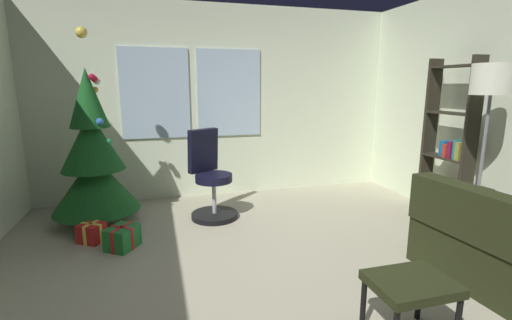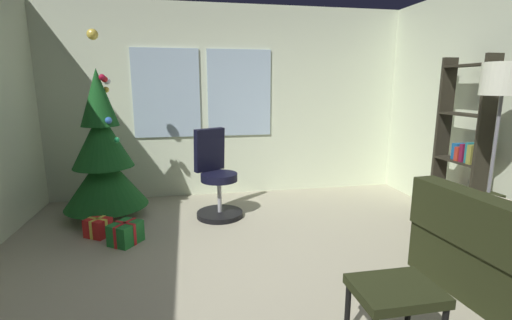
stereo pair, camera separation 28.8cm
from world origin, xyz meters
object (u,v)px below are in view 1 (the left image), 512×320
at_px(footstool, 411,288).
at_px(bookshelf, 448,153).
at_px(gift_box_green, 122,238).
at_px(holiday_tree, 93,161).
at_px(floor_lamp, 491,93).
at_px(office_chair, 211,183).
at_px(gift_box_red, 92,233).

bearing_deg(footstool, bookshelf, 43.12).
bearing_deg(gift_box_green, holiday_tree, 112.46).
bearing_deg(floor_lamp, office_chair, 147.05).
bearing_deg(gift_box_red, office_chair, 16.85).
relative_size(holiday_tree, office_chair, 2.04).
bearing_deg(gift_box_green, office_chair, 32.85).
bearing_deg(gift_box_green, floor_lamp, -15.08).
bearing_deg(office_chair, gift_box_green, -147.15).
bearing_deg(gift_box_red, footstool, -44.59).
xyz_separation_m(gift_box_green, office_chair, (0.98, 0.63, 0.32)).
relative_size(gift_box_green, office_chair, 0.35).
height_order(footstool, office_chair, office_chair).
bearing_deg(gift_box_green, gift_box_red, 142.79).
relative_size(gift_box_red, bookshelf, 0.16).
height_order(gift_box_green, office_chair, office_chair).
height_order(holiday_tree, gift_box_green, holiday_tree).
xyz_separation_m(footstool, office_chair, (-0.85, 2.51, 0.06)).
relative_size(bookshelf, floor_lamp, 1.06).
distance_m(holiday_tree, bookshelf, 4.04).
xyz_separation_m(holiday_tree, gift_box_red, (0.01, -0.54, -0.64)).
xyz_separation_m(gift_box_red, gift_box_green, (0.32, -0.24, 0.01)).
xyz_separation_m(gift_box_green, floor_lamp, (3.35, -0.90, 1.40)).
relative_size(gift_box_red, gift_box_green, 0.81).
xyz_separation_m(holiday_tree, bookshelf, (3.91, -1.01, 0.08)).
bearing_deg(floor_lamp, holiday_tree, 155.34).
height_order(gift_box_green, floor_lamp, floor_lamp).
bearing_deg(gift_box_red, floor_lamp, -17.32).
relative_size(gift_box_red, office_chair, 0.28).
bearing_deg(office_chair, gift_box_red, -163.15).
distance_m(footstool, holiday_tree, 3.44).
relative_size(holiday_tree, gift_box_red, 7.27).
distance_m(gift_box_green, office_chair, 1.21).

